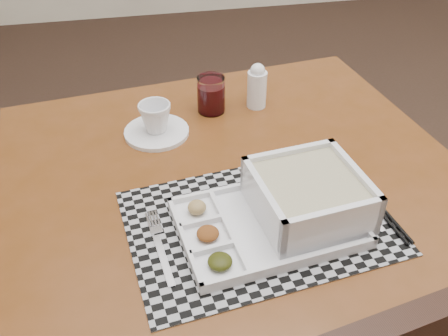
{
  "coord_description": "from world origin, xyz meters",
  "views": [
    {
      "loc": [
        -0.79,
        -1.13,
        1.36
      ],
      "look_at": [
        -0.64,
        -0.4,
        0.78
      ],
      "focal_mm": 40.0,
      "sensor_mm": 36.0,
      "label": 1
    }
  ],
  "objects": [
    {
      "name": "juice_glass",
      "position": [
        -0.61,
        -0.08,
        0.75
      ],
      "size": [
        0.07,
        0.07,
        0.09
      ],
      "color": "white",
      "rests_on": "dining_table"
    },
    {
      "name": "creamer_bottle",
      "position": [
        -0.49,
        -0.08,
        0.76
      ],
      "size": [
        0.05,
        0.05,
        0.12
      ],
      "color": "white",
      "rests_on": "dining_table"
    },
    {
      "name": "spoon",
      "position": [
        -0.4,
        -0.43,
        0.72
      ],
      "size": [
        0.04,
        0.18,
        0.01
      ],
      "color": "silver",
      "rests_on": "placemat"
    },
    {
      "name": "dining_table",
      "position": [
        -0.59,
        -0.38,
        0.64
      ],
      "size": [
        1.06,
        1.06,
        0.71
      ],
      "color": "#572E0F",
      "rests_on": "ground"
    },
    {
      "name": "serving_tray",
      "position": [
        -0.52,
        -0.5,
        0.75
      ],
      "size": [
        0.36,
        0.26,
        0.09
      ],
      "color": "white",
      "rests_on": "placemat"
    },
    {
      "name": "floor",
      "position": [
        0.0,
        0.0,
        0.0
      ],
      "size": [
        5.0,
        5.0,
        0.0
      ],
      "primitive_type": "plane",
      "color": "#312218",
      "rests_on": "ground"
    },
    {
      "name": "placemat",
      "position": [
        -0.59,
        -0.49,
        0.71
      ],
      "size": [
        0.51,
        0.39,
        0.0
      ],
      "primitive_type": "cube",
      "rotation": [
        0.0,
        0.0,
        0.13
      ],
      "color": "#96979D",
      "rests_on": "dining_table"
    },
    {
      "name": "fork",
      "position": [
        -0.78,
        -0.52,
        0.71
      ],
      "size": [
        0.04,
        0.19,
        0.0
      ],
      "color": "silver",
      "rests_on": "placemat"
    },
    {
      "name": "cup",
      "position": [
        -0.75,
        -0.16,
        0.75
      ],
      "size": [
        0.09,
        0.09,
        0.07
      ],
      "primitive_type": "imported",
      "rotation": [
        0.0,
        0.0,
        -0.32
      ],
      "color": "white",
      "rests_on": "saucer"
    },
    {
      "name": "chopsticks",
      "position": [
        -0.36,
        -0.48,
        0.72
      ],
      "size": [
        0.05,
        0.24,
        0.01
      ],
      "color": "black",
      "rests_on": "placemat"
    },
    {
      "name": "saucer",
      "position": [
        -0.75,
        -0.16,
        0.71
      ],
      "size": [
        0.15,
        0.15,
        0.01
      ],
      "primitive_type": "cylinder",
      "color": "white",
      "rests_on": "dining_table"
    }
  ]
}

